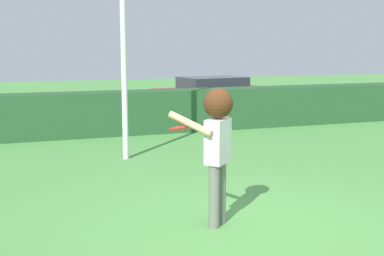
% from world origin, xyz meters
% --- Properties ---
extents(ground_plane, '(60.00, 60.00, 0.00)m').
position_xyz_m(ground_plane, '(0.00, 0.00, 0.00)').
color(ground_plane, '#529647').
extents(person, '(0.82, 0.51, 1.81)m').
position_xyz_m(person, '(-0.37, 0.27, 1.19)').
color(person, slate).
rests_on(person, ground).
extents(frisbee, '(0.27, 0.26, 0.11)m').
position_xyz_m(frisbee, '(-0.83, 0.46, 1.29)').
color(frisbee, red).
extents(lamppost, '(0.24, 0.24, 5.50)m').
position_xyz_m(lamppost, '(-0.66, 4.61, 3.06)').
color(lamppost, silver).
rests_on(lamppost, ground).
extents(hedge_row, '(29.11, 0.90, 1.15)m').
position_xyz_m(hedge_row, '(0.00, 7.66, 0.57)').
color(hedge_row, '#27522C').
rests_on(hedge_row, ground).
extents(parked_car_red, '(4.40, 2.30, 1.25)m').
position_xyz_m(parked_car_red, '(3.95, 11.25, 0.69)').
color(parked_car_red, '#B21E1E').
rests_on(parked_car_red, ground).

